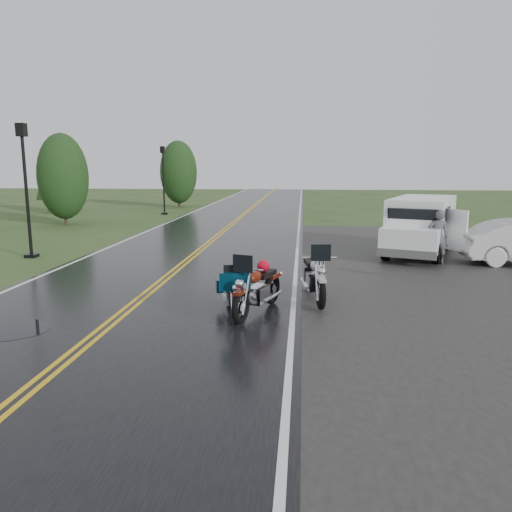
{
  "coord_description": "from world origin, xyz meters",
  "views": [
    {
      "loc": [
        3.98,
        -10.61,
        3.3
      ],
      "look_at": [
        2.8,
        2.0,
        1.0
      ],
      "focal_mm": 35.0,
      "sensor_mm": 36.0,
      "label": 1
    }
  ],
  "objects": [
    {
      "name": "lamp_post_far_left",
      "position": [
        -5.45,
        22.84,
        2.32
      ],
      "size": [
        0.4,
        0.4,
        4.63
      ],
      "primitive_type": null,
      "color": "black",
      "rests_on": "ground"
    },
    {
      "name": "motorcycle_teal",
      "position": [
        2.61,
        -0.6,
        0.61
      ],
      "size": [
        1.19,
        2.17,
        1.21
      ],
      "primitive_type": null,
      "rotation": [
        0.0,
        0.0,
        0.23
      ],
      "color": "#05273A",
      "rests_on": "ground"
    },
    {
      "name": "tree_left_far",
      "position": [
        -5.89,
        28.82,
        2.25
      ],
      "size": [
        2.92,
        2.92,
        4.5
      ],
      "primitive_type": null,
      "color": "#1E3D19",
      "rests_on": "ground"
    },
    {
      "name": "road",
      "position": [
        0.0,
        10.0,
        0.02
      ],
      "size": [
        8.0,
        100.0,
        0.04
      ],
      "primitive_type": "cube",
      "color": "black",
      "rests_on": "ground"
    },
    {
      "name": "van_white",
      "position": [
        6.93,
        7.02,
        1.08
      ],
      "size": [
        3.93,
        5.89,
        2.17
      ],
      "primitive_type": null,
      "rotation": [
        0.0,
        0.0,
        -0.37
      ],
      "color": "white",
      "rests_on": "ground"
    },
    {
      "name": "tree_left_mid",
      "position": [
        -9.43,
        16.53,
        2.18
      ],
      "size": [
        2.79,
        2.79,
        4.35
      ],
      "primitive_type": null,
      "color": "#1E3D19",
      "rests_on": "ground"
    },
    {
      "name": "person_at_van",
      "position": [
        8.51,
        6.42,
        0.92
      ],
      "size": [
        0.7,
        0.49,
        1.84
      ],
      "primitive_type": "imported",
      "rotation": [
        0.0,
        0.0,
        3.07
      ],
      "color": "#4F4F54",
      "rests_on": "ground"
    },
    {
      "name": "motorcycle_red",
      "position": [
        2.74,
        -0.76,
        0.71
      ],
      "size": [
        1.58,
        2.56,
        1.42
      ],
      "primitive_type": null,
      "rotation": [
        0.0,
        0.0,
        -0.32
      ],
      "color": "#5A160A",
      "rests_on": "ground"
    },
    {
      "name": "pine_left_far",
      "position": [
        -13.73,
        23.84,
        2.63
      ],
      "size": [
        2.52,
        2.52,
        5.25
      ],
      "primitive_type": null,
      "color": "#1E3D19",
      "rests_on": "ground"
    },
    {
      "name": "ground",
      "position": [
        0.0,
        0.0,
        0.0
      ],
      "size": [
        120.0,
        120.0,
        0.0
      ],
      "primitive_type": "plane",
      "color": "#2D471E",
      "rests_on": "ground"
    },
    {
      "name": "motorcycle_silver",
      "position": [
        4.42,
        0.45,
        0.74
      ],
      "size": [
        1.24,
        2.59,
        1.47
      ],
      "primitive_type": null,
      "rotation": [
        0.0,
        0.0,
        0.14
      ],
      "color": "#B1B2B9",
      "rests_on": "ground"
    },
    {
      "name": "lamp_post_near_left",
      "position": [
        -5.85,
        6.46,
        2.41
      ],
      "size": [
        0.41,
        0.41,
        4.82
      ],
      "primitive_type": null,
      "color": "black",
      "rests_on": "ground"
    }
  ]
}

